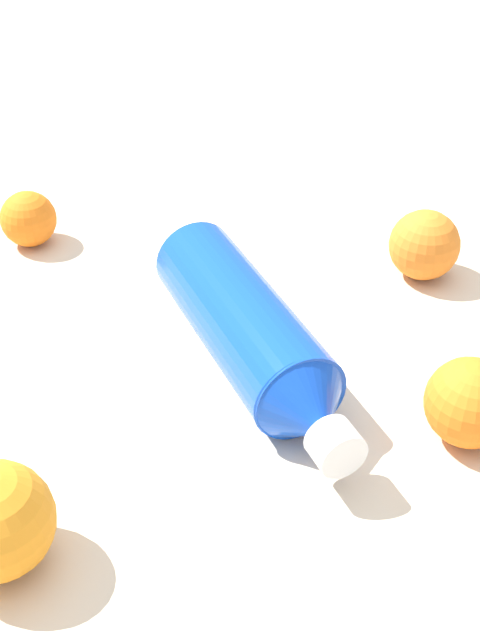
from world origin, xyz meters
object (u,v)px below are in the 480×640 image
water_bottle (252,336)px  orange_2 (470,402)px  orange_1 (424,245)px  orange_3 (28,219)px

water_bottle → orange_2: bearing=40.3°
orange_1 → orange_2: same height
orange_3 → water_bottle: bearing=86.9°
water_bottle → orange_1: 0.24m
orange_3 → orange_1: bearing=120.9°
orange_2 → orange_3: size_ratio=1.21×
orange_1 → orange_2: (0.19, 0.15, 0.00)m
orange_2 → water_bottle: bearing=-75.9°
orange_2 → orange_3: orange_2 is taller
orange_1 → orange_3: 0.42m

